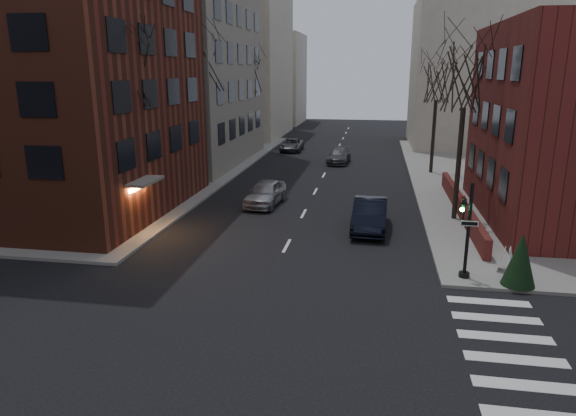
% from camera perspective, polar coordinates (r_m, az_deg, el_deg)
% --- Properties ---
extents(ground, '(160.00, 160.00, 0.00)m').
position_cam_1_polar(ground, '(15.08, -8.45, -19.22)').
color(ground, black).
rests_on(ground, ground).
extents(sidewalk_far_left, '(44.00, 44.00, 0.15)m').
position_cam_1_polar(sidewalk_far_left, '(53.98, -28.40, 4.35)').
color(sidewalk_far_left, gray).
rests_on(sidewalk_far_left, ground).
extents(building_left_brick, '(15.00, 15.00, 18.00)m').
position_cam_1_polar(building_left_brick, '(34.43, -25.94, 14.54)').
color(building_left_brick, maroon).
rests_on(building_left_brick, ground).
extents(building_left_tan, '(18.00, 18.00, 28.00)m').
position_cam_1_polar(building_left_tan, '(50.72, -16.04, 20.82)').
color(building_left_tan, gray).
rests_on(building_left_tan, ground).
extents(low_wall_right, '(0.35, 16.00, 1.00)m').
position_cam_1_polar(low_wall_right, '(32.17, 18.65, 0.24)').
color(low_wall_right, maroon).
rests_on(low_wall_right, sidewalk_far_right).
extents(building_distant_la, '(14.00, 16.00, 18.00)m').
position_cam_1_polar(building_distant_la, '(69.47, -6.49, 15.45)').
color(building_distant_la, beige).
rests_on(building_distant_la, ground).
extents(building_distant_ra, '(14.00, 14.00, 16.00)m').
position_cam_1_polar(building_distant_ra, '(62.72, 20.32, 13.78)').
color(building_distant_ra, beige).
rests_on(building_distant_ra, ground).
extents(building_distant_lb, '(10.00, 12.00, 14.00)m').
position_cam_1_polar(building_distant_lb, '(85.52, -1.88, 14.11)').
color(building_distant_lb, beige).
rests_on(building_distant_lb, ground).
extents(traffic_signal, '(0.76, 0.44, 4.00)m').
position_cam_1_polar(traffic_signal, '(22.11, 19.18, -3.01)').
color(traffic_signal, black).
rests_on(traffic_signal, sidewalk_far_right).
extents(tree_left_a, '(4.18, 4.18, 10.26)m').
position_cam_1_polar(tree_left_a, '(28.84, -17.50, 14.45)').
color(tree_left_a, '#2D231C').
rests_on(tree_left_a, sidewalk_far_left).
extents(tree_left_b, '(4.40, 4.40, 10.80)m').
position_cam_1_polar(tree_left_b, '(39.93, -9.53, 15.55)').
color(tree_left_b, '#2D231C').
rests_on(tree_left_b, sidewalk_far_left).
extents(tree_left_c, '(3.96, 3.96, 9.72)m').
position_cam_1_polar(tree_left_c, '(53.37, -4.44, 14.59)').
color(tree_left_c, '#2D231C').
rests_on(tree_left_c, sidewalk_far_left).
extents(tree_right_a, '(3.96, 3.96, 9.72)m').
position_cam_1_polar(tree_right_a, '(30.14, 19.17, 13.47)').
color(tree_right_a, '#2D231C').
rests_on(tree_right_a, sidewalk_far_right).
extents(tree_right_b, '(3.74, 3.74, 9.18)m').
position_cam_1_polar(tree_right_b, '(44.03, 16.26, 13.38)').
color(tree_right_b, '#2D231C').
rests_on(tree_right_b, sidewalk_far_right).
extents(streetlamp_near, '(0.36, 0.36, 6.28)m').
position_cam_1_polar(streetlamp_near, '(36.21, -10.37, 8.16)').
color(streetlamp_near, black).
rests_on(streetlamp_near, sidewalk_far_left).
extents(streetlamp_far, '(0.36, 0.36, 6.28)m').
position_cam_1_polar(streetlamp_far, '(55.33, -3.24, 10.70)').
color(streetlamp_far, black).
rests_on(streetlamp_far, sidewalk_far_left).
extents(parked_sedan, '(1.92, 5.15, 1.68)m').
position_cam_1_polar(parked_sedan, '(28.23, 9.08, -0.76)').
color(parked_sedan, black).
rests_on(parked_sedan, ground).
extents(car_lane_silver, '(2.31, 4.82, 1.59)m').
position_cam_1_polar(car_lane_silver, '(33.09, -2.50, 1.69)').
color(car_lane_silver, '#A6A5AB').
rests_on(car_lane_silver, ground).
extents(car_lane_gray, '(2.15, 4.71, 1.34)m').
position_cam_1_polar(car_lane_gray, '(48.45, 5.68, 5.77)').
color(car_lane_gray, '#3E3D42').
rests_on(car_lane_gray, ground).
extents(car_lane_far, '(2.27, 4.72, 1.30)m').
position_cam_1_polar(car_lane_far, '(55.61, 0.42, 7.03)').
color(car_lane_far, '#45444A').
rests_on(car_lane_far, ground).
extents(sandwich_board, '(0.63, 0.75, 1.02)m').
position_cam_1_polar(sandwich_board, '(23.83, 23.09, -5.28)').
color(sandwich_board, white).
rests_on(sandwich_board, sidewalk_far_right).
extents(evergreen_shrub, '(1.63, 1.63, 2.18)m').
position_cam_1_polar(evergreen_shrub, '(22.30, 24.42, -5.21)').
color(evergreen_shrub, black).
rests_on(evergreen_shrub, sidewalk_far_right).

